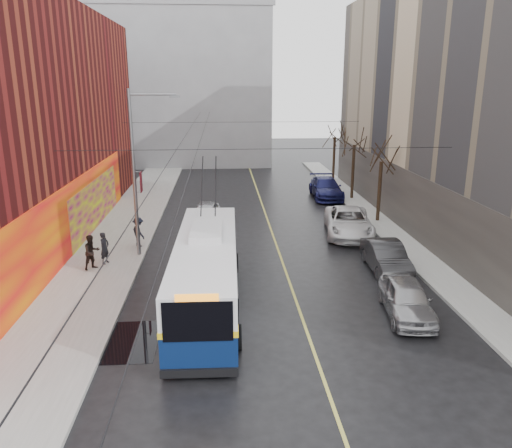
{
  "coord_description": "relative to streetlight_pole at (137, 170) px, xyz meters",
  "views": [
    {
      "loc": [
        -1.7,
        -16.45,
        9.28
      ],
      "look_at": [
        -0.05,
        6.75,
        2.67
      ],
      "focal_mm": 35.0,
      "sensor_mm": 36.0,
      "label": 1
    }
  ],
  "objects": [
    {
      "name": "ground",
      "position": [
        6.14,
        -10.0,
        -4.85
      ],
      "size": [
        140.0,
        140.0,
        0.0
      ],
      "primitive_type": "plane",
      "color": "black",
      "rests_on": "ground"
    },
    {
      "name": "sidewalk_left",
      "position": [
        -1.86,
        2.0,
        -4.77
      ],
      "size": [
        4.0,
        60.0,
        0.15
      ],
      "primitive_type": "cube",
      "color": "gray",
      "rests_on": "ground"
    },
    {
      "name": "sidewalk_right",
      "position": [
        15.14,
        2.0,
        -4.77
      ],
      "size": [
        2.0,
        60.0,
        0.15
      ],
      "primitive_type": "cube",
      "color": "gray",
      "rests_on": "ground"
    },
    {
      "name": "lane_line",
      "position": [
        7.64,
        4.0,
        -4.84
      ],
      "size": [
        0.12,
        50.0,
        0.01
      ],
      "primitive_type": "cube",
      "color": "#BFB74C",
      "rests_on": "ground"
    },
    {
      "name": "building_far",
      "position": [
        0.14,
        34.99,
        4.17
      ],
      "size": [
        20.5,
        12.1,
        18.0
      ],
      "color": "gray",
      "rests_on": "ground"
    },
    {
      "name": "streetlight_pole",
      "position": [
        0.0,
        0.0,
        0.0
      ],
      "size": [
        2.65,
        0.6,
        9.0
      ],
      "color": "slate",
      "rests_on": "ground"
    },
    {
      "name": "catenary_wires",
      "position": [
        3.6,
        4.77,
        1.4
      ],
      "size": [
        18.0,
        60.0,
        0.22
      ],
      "color": "black"
    },
    {
      "name": "tree_near",
      "position": [
        15.14,
        6.0,
        0.13
      ],
      "size": [
        3.2,
        3.2,
        6.4
      ],
      "color": "black",
      "rests_on": "ground"
    },
    {
      "name": "tree_mid",
      "position": [
        15.14,
        13.0,
        0.41
      ],
      "size": [
        3.2,
        3.2,
        6.68
      ],
      "color": "black",
      "rests_on": "ground"
    },
    {
      "name": "tree_far",
      "position": [
        15.14,
        20.0,
        0.3
      ],
      "size": [
        3.2,
        3.2,
        6.57
      ],
      "color": "black",
      "rests_on": "ground"
    },
    {
      "name": "puddle",
      "position": [
        0.94,
        -9.5,
        -4.84
      ],
      "size": [
        2.08,
        3.22,
        0.01
      ],
      "primitive_type": "cube",
      "color": "black",
      "rests_on": "ground"
    },
    {
      "name": "pigeons_flying",
      "position": [
        3.94,
        0.14,
        2.4
      ],
      "size": [
        5.7,
        1.79,
        2.98
      ],
      "color": "slate"
    },
    {
      "name": "trolleybus",
      "position": [
        3.74,
        -6.49,
        -3.29
      ],
      "size": [
        2.97,
        11.93,
        5.62
      ],
      "rotation": [
        0.0,
        0.0,
        -0.02
      ],
      "color": "#091B46",
      "rests_on": "ground"
    },
    {
      "name": "parked_car_a",
      "position": [
        11.94,
        -8.11,
        -4.1
      ],
      "size": [
        2.25,
        4.53,
        1.49
      ],
      "primitive_type": "imported",
      "rotation": [
        0.0,
        0.0,
        -0.12
      ],
      "color": "#9F9FA3",
      "rests_on": "ground"
    },
    {
      "name": "parked_car_b",
      "position": [
        12.71,
        -3.13,
        -4.09
      ],
      "size": [
        1.74,
        4.65,
        1.52
      ],
      "primitive_type": "imported",
      "rotation": [
        0.0,
        0.0,
        -0.03
      ],
      "color": "#2B2B2D",
      "rests_on": "ground"
    },
    {
      "name": "parked_car_c",
      "position": [
        12.39,
        3.24,
        -4.01
      ],
      "size": [
        3.64,
        6.36,
        1.67
      ],
      "primitive_type": "imported",
      "rotation": [
        0.0,
        0.0,
        -0.15
      ],
      "color": "silver",
      "rests_on": "ground"
    },
    {
      "name": "parked_car_d",
      "position": [
        13.14,
        13.8,
        -4.02
      ],
      "size": [
        2.53,
        5.79,
        1.66
      ],
      "primitive_type": "imported",
      "rotation": [
        0.0,
        0.0,
        -0.04
      ],
      "color": "#15184C",
      "rests_on": "ground"
    },
    {
      "name": "following_car",
      "position": [
        3.35,
        6.72,
        -4.13
      ],
      "size": [
        2.15,
        4.37,
        1.43
      ],
      "primitive_type": "imported",
      "rotation": [
        0.0,
        0.0,
        -0.11
      ],
      "color": "#A9AAAE",
      "rests_on": "ground"
    },
    {
      "name": "pedestrian_a",
      "position": [
        -1.69,
        -1.33,
        -3.86
      ],
      "size": [
        0.61,
        0.72,
        1.68
      ],
      "primitive_type": "imported",
      "rotation": [
        0.0,
        0.0,
        1.16
      ],
      "color": "black",
      "rests_on": "sidewalk_left"
    },
    {
      "name": "pedestrian_b",
      "position": [
        -2.15,
        -2.12,
        -3.8
      ],
      "size": [
        1.09,
        1.09,
        1.78
      ],
      "primitive_type": "imported",
      "rotation": [
        0.0,
        0.0,
        0.77
      ],
      "color": "black",
      "rests_on": "sidewalk_left"
    },
    {
      "name": "pedestrian_c",
      "position": [
        -0.36,
        1.4,
        -3.83
      ],
      "size": [
        1.17,
        1.29,
        1.73
      ],
      "primitive_type": "imported",
      "rotation": [
        0.0,
        0.0,
        2.18
      ],
      "color": "black",
      "rests_on": "sidewalk_left"
    }
  ]
}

